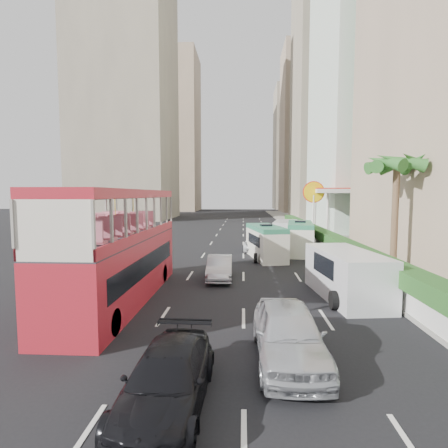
# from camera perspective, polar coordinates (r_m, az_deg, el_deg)

# --- Properties ---
(ground_plane) EXTENTS (200.00, 200.00, 0.00)m
(ground_plane) POSITION_cam_1_polar(r_m,az_deg,el_deg) (16.14, 4.66, -12.64)
(ground_plane) COLOR black
(ground_plane) RESTS_ON ground
(double_decker_bus) EXTENTS (2.50, 11.00, 5.06)m
(double_decker_bus) POSITION_cam_1_polar(r_m,az_deg,el_deg) (16.52, -16.60, -3.41)
(double_decker_bus) COLOR #B61E2B
(double_decker_bus) RESTS_ON ground
(car_silver_lane_a) EXTENTS (1.51, 4.04, 1.32)m
(car_silver_lane_a) POSITION_cam_1_polar(r_m,az_deg,el_deg) (20.35, -0.71, -8.93)
(car_silver_lane_a) COLOR silver
(car_silver_lane_a) RESTS_ON ground
(car_silver_lane_b) EXTENTS (2.02, 4.85, 1.64)m
(car_silver_lane_b) POSITION_cam_1_polar(r_m,az_deg,el_deg) (11.13, 10.41, -21.02)
(car_silver_lane_b) COLOR silver
(car_silver_lane_b) RESTS_ON ground
(car_black) EXTENTS (1.94, 4.54, 1.31)m
(car_black) POSITION_cam_1_polar(r_m,az_deg,el_deg) (9.11, -9.17, -27.32)
(car_black) COLOR black
(car_black) RESTS_ON ground
(van_asset) EXTENTS (2.74, 5.27, 1.42)m
(van_asset) POSITION_cam_1_polar(r_m,az_deg,el_deg) (30.58, 5.64, -4.30)
(van_asset) COLOR silver
(van_asset) RESTS_ON ground
(minibus_near) EXTENTS (2.94, 5.85, 2.48)m
(minibus_near) POSITION_cam_1_polar(r_m,az_deg,el_deg) (26.66, 6.85, -2.97)
(minibus_near) COLOR silver
(minibus_near) RESTS_ON ground
(minibus_far) EXTENTS (2.72, 5.99, 2.56)m
(minibus_far) POSITION_cam_1_polar(r_m,az_deg,el_deg) (29.43, 12.30, -2.23)
(minibus_far) COLOR silver
(minibus_far) RESTS_ON ground
(panel_van_near) EXTENTS (2.85, 5.76, 2.21)m
(panel_van_near) POSITION_cam_1_polar(r_m,az_deg,el_deg) (17.49, 19.30, -7.77)
(panel_van_near) COLOR silver
(panel_van_near) RESTS_ON ground
(panel_van_far) EXTENTS (3.10, 5.65, 2.14)m
(panel_van_far) POSITION_cam_1_polar(r_m,az_deg,el_deg) (36.55, 9.98, -1.17)
(panel_van_far) COLOR silver
(panel_van_far) RESTS_ON ground
(sidewalk) EXTENTS (6.00, 120.00, 0.18)m
(sidewalk) POSITION_cam_1_polar(r_m,az_deg,el_deg) (41.75, 16.19, -1.90)
(sidewalk) COLOR #99968C
(sidewalk) RESTS_ON ground
(kerb_wall) EXTENTS (0.30, 44.00, 1.00)m
(kerb_wall) POSITION_cam_1_polar(r_m,az_deg,el_deg) (30.41, 15.74, -3.22)
(kerb_wall) COLOR silver
(kerb_wall) RESTS_ON sidewalk
(hedge) EXTENTS (1.10, 44.00, 0.70)m
(hedge) POSITION_cam_1_polar(r_m,az_deg,el_deg) (30.31, 15.77, -1.63)
(hedge) COLOR #2D6626
(hedge) RESTS_ON kerb_wall
(palm_tree) EXTENTS (0.36, 0.36, 6.40)m
(palm_tree) POSITION_cam_1_polar(r_m,az_deg,el_deg) (21.12, 26.09, 0.37)
(palm_tree) COLOR brown
(palm_tree) RESTS_ON sidewalk
(shell_station) EXTENTS (6.50, 8.00, 5.50)m
(shell_station) POSITION_cam_1_polar(r_m,az_deg,el_deg) (39.84, 18.33, 1.57)
(shell_station) COLOR silver
(shell_station) RESTS_ON ground
(tower_stripe) EXTENTS (16.00, 18.00, 58.00)m
(tower_stripe) POSITION_cam_1_polar(r_m,az_deg,el_deg) (57.99, 24.60, 29.03)
(tower_stripe) COLOR white
(tower_stripe) RESTS_ON ground
(tower_mid) EXTENTS (16.00, 16.00, 50.00)m
(tower_mid) POSITION_cam_1_polar(r_m,az_deg,el_deg) (78.31, 17.69, 19.52)
(tower_mid) COLOR #9F937D
(tower_mid) RESTS_ON ground
(tower_far_a) EXTENTS (14.00, 14.00, 44.00)m
(tower_far_a) POSITION_cam_1_polar(r_m,az_deg,el_deg) (100.41, 13.53, 14.53)
(tower_far_a) COLOR tan
(tower_far_a) RESTS_ON ground
(tower_far_b) EXTENTS (14.00, 14.00, 40.00)m
(tower_far_b) POSITION_cam_1_polar(r_m,az_deg,el_deg) (121.60, 11.61, 11.89)
(tower_far_b) COLOR #9F937D
(tower_far_b) RESTS_ON ground
(tower_left_a) EXTENTS (18.00, 18.00, 52.00)m
(tower_left_a) POSITION_cam_1_polar(r_m,az_deg,el_deg) (77.18, -15.80, 20.56)
(tower_left_a) COLOR #9F937D
(tower_left_a) RESTS_ON ground
(tower_left_b) EXTENTS (16.00, 16.00, 46.00)m
(tower_left_b) POSITION_cam_1_polar(r_m,az_deg,el_deg) (109.09, -8.58, 14.35)
(tower_left_b) COLOR tan
(tower_left_b) RESTS_ON ground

